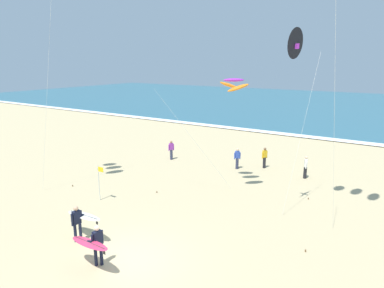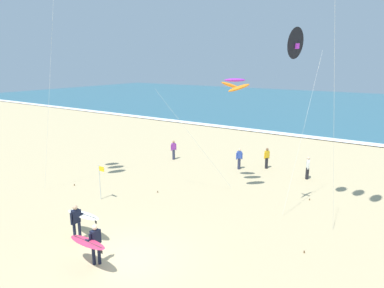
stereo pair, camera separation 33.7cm
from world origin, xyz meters
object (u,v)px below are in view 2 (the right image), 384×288
at_px(bystander_white_top, 308,168).
at_px(kite_delta_charcoal_mid, 295,44).
at_px(surfer_lead, 80,218).
at_px(bystander_blue_top, 239,159).
at_px(lifeguard_flag, 100,179).
at_px(kite_arc_violet_far, 235,85).
at_px(bystander_purple_top, 174,150).
at_px(surfer_trailing, 92,242).
at_px(bystander_yellow_top, 267,158).

bearing_deg(bystander_white_top, kite_delta_charcoal_mid, -84.76).
height_order(surfer_lead, bystander_blue_top, surfer_lead).
height_order(bystander_white_top, bystander_blue_top, same).
height_order(surfer_lead, lifeguard_flag, lifeguard_flag).
height_order(kite_arc_violet_far, bystander_purple_top, kite_arc_violet_far).
bearing_deg(surfer_trailing, bystander_purple_top, 114.88).
height_order(bystander_white_top, lifeguard_flag, lifeguard_flag).
distance_m(kite_arc_violet_far, bystander_yellow_top, 7.82).
relative_size(kite_delta_charcoal_mid, bystander_yellow_top, 5.91).
height_order(surfer_lead, kite_arc_violet_far, kite_arc_violet_far).
relative_size(surfer_lead, kite_delta_charcoal_mid, 0.24).
bearing_deg(bystander_blue_top, surfer_lead, -95.87).
bearing_deg(bystander_purple_top, surfer_lead, -71.44).
relative_size(kite_delta_charcoal_mid, bystander_white_top, 5.91).
height_order(kite_delta_charcoal_mid, bystander_blue_top, kite_delta_charcoal_mid).
bearing_deg(surfer_trailing, bystander_yellow_top, 86.84).
bearing_deg(kite_delta_charcoal_mid, kite_arc_violet_far, 154.40).
xyz_separation_m(kite_arc_violet_far, bystander_blue_top, (-1.47, 4.02, -5.72)).
height_order(kite_delta_charcoal_mid, kite_arc_violet_far, kite_delta_charcoal_mid).
height_order(surfer_lead, kite_delta_charcoal_mid, kite_delta_charcoal_mid).
height_order(surfer_trailing, bystander_yellow_top, surfer_trailing).
height_order(surfer_trailing, bystander_purple_top, surfer_trailing).
relative_size(surfer_trailing, kite_arc_violet_far, 0.31).
xyz_separation_m(bystander_white_top, bystander_purple_top, (-10.48, -1.25, 0.00)).
bearing_deg(surfer_trailing, bystander_white_top, 74.78).
distance_m(surfer_lead, lifeguard_flag, 4.53).
height_order(surfer_trailing, kite_delta_charcoal_mid, kite_delta_charcoal_mid).
bearing_deg(bystander_white_top, surfer_lead, -114.11).
bearing_deg(bystander_white_top, surfer_trailing, -105.22).
bearing_deg(lifeguard_flag, kite_arc_violet_far, 45.57).
relative_size(surfer_lead, bystander_blue_top, 1.43).
bearing_deg(bystander_white_top, bystander_purple_top, -173.19).
bearing_deg(bystander_yellow_top, surfer_trailing, -93.16).
distance_m(surfer_trailing, bystander_white_top, 15.57).
bearing_deg(kite_delta_charcoal_mid, bystander_white_top, 95.24).
xyz_separation_m(kite_delta_charcoal_mid, kite_arc_violet_far, (-3.99, 1.91, -2.11)).
bearing_deg(lifeguard_flag, bystander_purple_top, 99.56).
distance_m(surfer_lead, bystander_purple_top, 13.36).
relative_size(bystander_white_top, bystander_purple_top, 1.00).
distance_m(surfer_trailing, bystander_purple_top, 15.18).
height_order(surfer_trailing, bystander_white_top, surfer_trailing).
xyz_separation_m(bystander_yellow_top, bystander_blue_top, (-1.64, -1.31, 0.00)).
bearing_deg(surfer_lead, kite_delta_charcoal_mid, 47.24).
bearing_deg(bystander_blue_top, kite_delta_charcoal_mid, -47.39).
height_order(kite_arc_violet_far, bystander_blue_top, kite_arc_violet_far).
bearing_deg(kite_arc_violet_far, bystander_purple_top, 154.56).
xyz_separation_m(bystander_blue_top, lifeguard_flag, (-4.10, -9.70, 0.45)).
bearing_deg(bystander_white_top, kite_arc_violet_far, -126.24).
height_order(surfer_lead, surfer_trailing, same).
xyz_separation_m(bystander_yellow_top, bystander_purple_top, (-7.26, -1.96, 0.00)).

